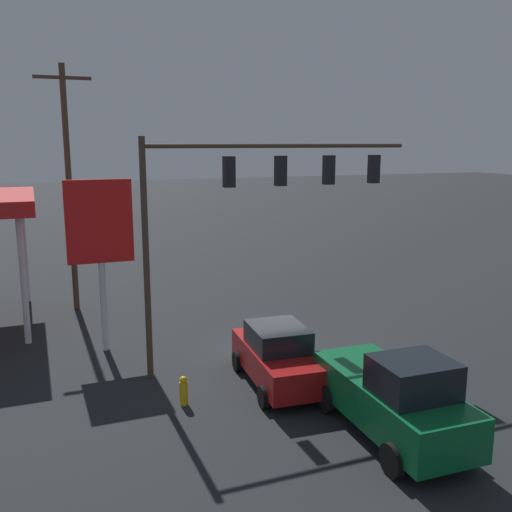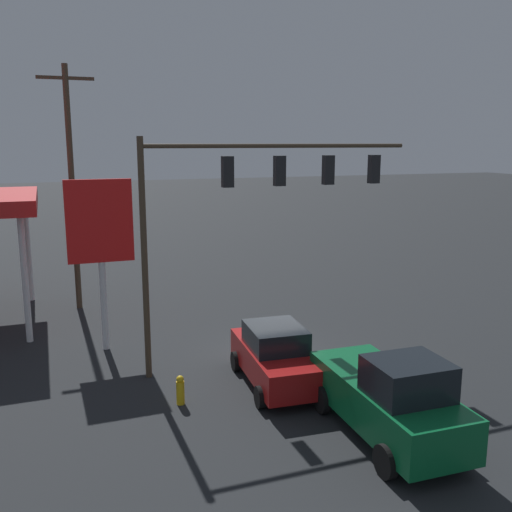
{
  "view_description": "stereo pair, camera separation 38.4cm",
  "coord_description": "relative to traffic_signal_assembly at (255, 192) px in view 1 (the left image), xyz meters",
  "views": [
    {
      "loc": [
        7.71,
        17.65,
        7.54
      ],
      "look_at": [
        0.0,
        -2.0,
        3.33
      ],
      "focal_mm": 40.0,
      "sensor_mm": 36.0,
      "label": 1
    },
    {
      "loc": [
        7.35,
        17.78,
        7.54
      ],
      "look_at": [
        0.0,
        -2.0,
        3.33
      ],
      "focal_mm": 40.0,
      "sensor_mm": 36.0,
      "label": 2
    }
  ],
  "objects": [
    {
      "name": "fire_hydrant",
      "position": [
        3.16,
        2.35,
        -5.49
      ],
      "size": [
        0.24,
        0.24,
        0.88
      ],
      "color": "gold",
      "rests_on": "ground"
    },
    {
      "name": "price_sign",
      "position": [
        4.72,
        -3.11,
        -1.42
      ],
      "size": [
        2.33,
        0.27,
        6.28
      ],
      "color": "silver",
      "rests_on": "ground"
    },
    {
      "name": "sedan_waiting",
      "position": [
        0.04,
        2.03,
        -4.98
      ],
      "size": [
        2.31,
        4.52,
        1.93
      ],
      "rotation": [
        0.0,
        0.0,
        1.5
      ],
      "color": "maroon",
      "rests_on": "ground"
    },
    {
      "name": "utility_pole",
      "position": [
        5.31,
        -9.06,
        -0.21
      ],
      "size": [
        2.4,
        0.26,
        10.86
      ],
      "color": "#473828",
      "rests_on": "ground"
    },
    {
      "name": "traffic_signal_assembly",
      "position": [
        0.0,
        0.0,
        0.0
      ],
      "size": [
        9.41,
        0.43,
        7.73
      ],
      "color": "#473828",
      "rests_on": "ground"
    },
    {
      "name": "pickup_parked",
      "position": [
        -1.44,
        6.16,
        -4.82
      ],
      "size": [
        2.38,
        5.25,
        2.4
      ],
      "rotation": [
        0.0,
        0.0,
        1.54
      ],
      "color": "#0C592D",
      "rests_on": "ground"
    },
    {
      "name": "ground_plane",
      "position": [
        -0.85,
        -0.08,
        -5.93
      ],
      "size": [
        200.0,
        200.0,
        0.0
      ],
      "primitive_type": "plane",
      "color": "black"
    }
  ]
}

